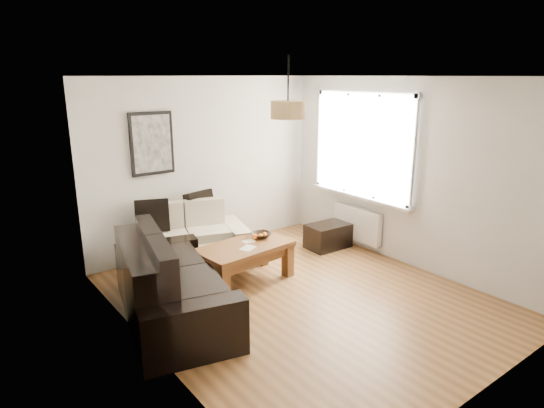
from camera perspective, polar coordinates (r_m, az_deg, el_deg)
floor at (r=5.80m, az=3.66°, el=-11.33°), size 4.50×4.50×0.00m
ceiling at (r=5.18m, az=4.17°, el=15.31°), size 3.80×4.50×0.00m
wall_back at (r=7.15m, az=-8.06°, el=4.75°), size 3.80×0.04×2.60m
wall_front at (r=4.01m, az=25.61°, el=-5.22°), size 3.80×0.04×2.60m
wall_left at (r=4.38m, az=-15.24°, el=-2.54°), size 0.04×4.50×2.60m
wall_right at (r=6.72m, az=16.25°, el=3.59°), size 0.04×4.50×2.60m
window_bay at (r=7.13m, az=11.07°, el=7.03°), size 0.14×1.90×1.60m
radiator at (r=7.37m, az=10.38°, el=-2.40°), size 0.10×0.90×0.52m
poster at (r=6.69m, az=-14.46°, el=7.16°), size 0.62×0.04×0.87m
pendant_shade at (r=5.42m, az=1.96°, el=11.43°), size 0.40×0.40×0.20m
loveseat_cream at (r=6.69m, az=-10.39°, el=-3.96°), size 1.85×1.35×0.83m
sofa_leather at (r=5.30m, az=-12.03°, el=-8.99°), size 1.46×2.25×0.90m
coffee_table at (r=6.13m, az=-3.34°, el=-7.23°), size 1.28×0.78×0.50m
ottoman at (r=7.35m, az=6.86°, el=-3.88°), size 0.68×0.46×0.38m
cushion_left at (r=6.61m, az=-14.42°, el=-1.39°), size 0.47×0.30×0.45m
cushion_right at (r=6.92m, az=-8.73°, el=-0.32°), size 0.47×0.24×0.45m
fruit_bowl at (r=6.30m, az=-1.35°, el=-3.80°), size 0.30×0.30×0.06m
orange_a at (r=6.23m, az=-1.42°, el=-3.94°), size 0.09×0.09×0.07m
orange_b at (r=6.30m, az=-0.92°, el=-3.71°), size 0.07×0.07×0.06m
orange_c at (r=6.21m, az=-2.13°, el=-4.01°), size 0.08×0.08×0.07m
papers at (r=5.92m, az=-2.98°, el=-5.41°), size 0.26×0.23×0.01m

